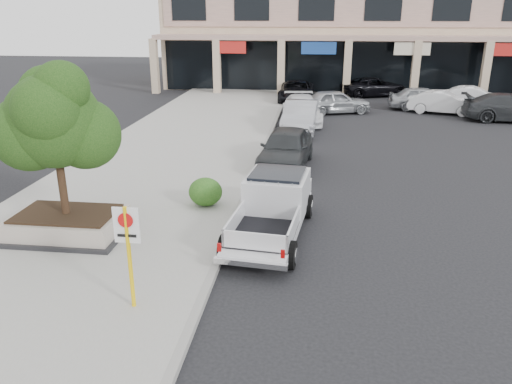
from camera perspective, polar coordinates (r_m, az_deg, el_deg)
ground at (r=13.50m, az=2.74°, el=-7.16°), size 120.00×120.00×0.00m
sidewalk at (r=20.02m, az=-11.81°, el=1.83°), size 8.00×52.00×0.15m
curb at (r=19.14m, az=-0.52°, el=1.43°), size 0.20×52.00×0.15m
strip_mall at (r=46.51m, az=16.60°, el=17.40°), size 40.55×12.43×9.50m
planter at (r=15.12m, az=-20.70°, el=-3.46°), size 3.20×2.20×0.68m
planter_tree at (r=14.35m, az=-21.37°, el=7.60°), size 2.90×2.55×4.00m
no_parking_sign at (r=10.67m, az=-14.41°, el=-5.76°), size 0.55×0.09×2.30m
hedge at (r=16.32m, az=-5.80°, el=0.02°), size 1.10×0.99×0.93m
pickup_truck at (r=14.21m, az=1.74°, el=-2.03°), size 2.49×5.47×1.67m
curb_car_a at (r=20.83m, az=3.42°, el=5.04°), size 2.40×4.94×1.63m
curb_car_b at (r=27.41m, az=5.10°, el=8.60°), size 1.94×4.97×1.61m
curb_car_c at (r=29.84m, az=5.23°, el=9.40°), size 2.70×5.37×1.50m
curb_car_d at (r=36.87m, az=4.67°, el=11.42°), size 2.50×5.39×1.50m
lot_car_a at (r=32.70m, az=9.06°, el=10.18°), size 4.79×3.15×1.52m
lot_car_b at (r=34.37m, az=20.60°, el=9.55°), size 4.54×2.63×1.41m
lot_car_c at (r=33.52m, az=27.22°, el=8.57°), size 5.66×2.54×1.61m
lot_car_d at (r=40.23m, az=13.42°, el=11.62°), size 5.67×3.98×1.44m
lot_car_e at (r=35.37m, az=18.59°, el=10.13°), size 4.50×1.87×1.52m
lot_car_f at (r=37.44m, az=23.60°, el=9.90°), size 4.46×2.47×1.39m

